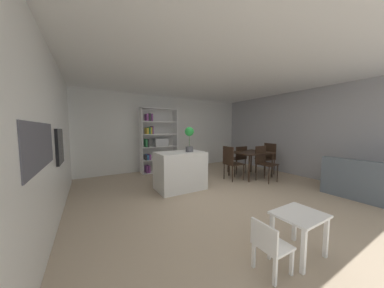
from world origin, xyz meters
The scene contains 17 objects.
ground_plane centered at (0.00, 0.00, 0.00)m, with size 9.21×9.21×0.00m, color tan.
ceiling_slab centered at (0.00, 0.00, 2.59)m, with size 6.70×6.24×0.06m.
back_partition centered at (0.00, 3.09, 1.28)m, with size 6.70×0.06×2.56m, color silver.
right_partition_gray centered at (3.32, 0.00, 1.28)m, with size 0.06×6.24×2.56m, color #9E9EA3.
tall_cabinet_run_left centered at (-2.96, 0.00, 1.28)m, with size 0.65×5.63×2.56m, color white.
cabinet_niche_splashback centered at (-2.63, -0.53, 1.25)m, with size 0.01×1.27×0.47m.
built_in_oven centered at (-2.62, 0.70, 1.14)m, with size 0.06×0.60×0.57m.
kitchen_island centered at (-0.37, 0.85, 0.44)m, with size 1.10×0.74×0.88m, color white.
potted_plant_on_island centered at (-0.16, 0.76, 1.24)m, with size 0.21×0.21×0.58m.
open_bookshelf centered at (-0.27, 2.74, 1.04)m, with size 1.20×0.36×2.09m.
child_table centered at (-0.22, -1.82, 0.39)m, with size 0.53×0.43×0.48m.
child_chair_left centered at (-0.73, -1.82, 0.29)m, with size 0.30×0.30×0.53m.
dining_table centered at (1.94, 0.78, 0.67)m, with size 1.08×0.90×0.74m.
dining_chair_window_side centered at (2.70, 0.77, 0.57)m, with size 0.48×0.49×0.96m.
dining_chair_near centered at (1.93, 0.31, 0.56)m, with size 0.43×0.46×0.95m.
dining_chair_island_side centered at (1.17, 0.78, 0.55)m, with size 0.47×0.42×0.94m.
dining_chair_far centered at (1.94, 1.26, 0.53)m, with size 0.46×0.44×0.87m.
Camera 1 is at (-2.21, -2.86, 1.42)m, focal length 16.65 mm.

